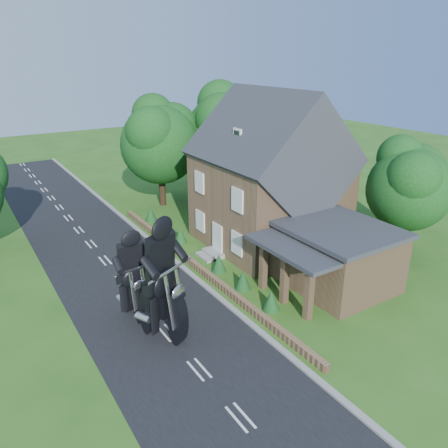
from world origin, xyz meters
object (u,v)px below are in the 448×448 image
motorcycle_follow (135,304)px  house (270,180)px  annex (335,256)px  motorcycle_lead (164,321)px  garden_wall (196,266)px

motorcycle_follow → house: bearing=-165.5°
annex → motorcycle_lead: bearing=176.8°
garden_wall → annex: (5.57, -5.80, 1.57)m
house → motorcycle_lead: 12.88m
garden_wall → house: size_ratio=2.15×
annex → house: bearing=84.8°
garden_wall → motorcycle_lead: (-4.54, -5.23, 0.69)m
house → motorcycle_lead: bearing=-149.9°
garden_wall → annex: annex is taller
house → annex: (-0.62, -6.80, -2.58)m
motorcycle_lead → motorcycle_follow: 2.35m
house → motorcycle_follow: house is taller
garden_wall → motorcycle_follow: motorcycle_follow is taller
motorcycle_follow → annex: bearing=160.0°
garden_wall → motorcycle_lead: bearing=-131.0°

